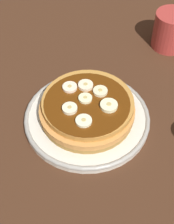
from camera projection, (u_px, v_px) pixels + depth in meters
ground_plane at (87, 125)px, 67.70cm from camera, size 140.00×140.00×3.00cm
plate at (87, 118)px, 65.92cm from camera, size 24.54×24.54×1.62cm
pancake_stack at (89, 109)px, 64.19cm from camera, size 18.41×18.28×3.85cm
banana_slice_0 at (85, 99)px, 63.09cm from camera, size 2.61×2.61×0.75cm
banana_slice_1 at (86, 86)px, 65.27cm from camera, size 2.92×2.92×0.88cm
banana_slice_2 at (70, 109)px, 61.33cm from camera, size 2.82×2.82×0.88cm
banana_slice_3 at (84, 121)px, 59.49cm from camera, size 2.95×2.95×0.74cm
banana_slice_4 at (70, 87)px, 65.00cm from camera, size 2.86×2.86×0.78cm
banana_slice_5 at (100, 91)px, 64.26cm from camera, size 2.81×2.81×0.82cm
banana_slice_6 at (109, 106)px, 61.70cm from camera, size 3.25×3.25×0.97cm
coffee_mug at (171, 29)px, 79.18cm from camera, size 11.65×8.27×8.68cm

